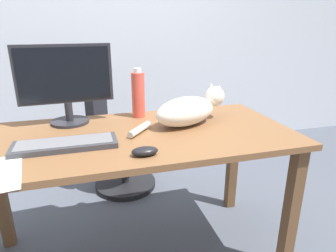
% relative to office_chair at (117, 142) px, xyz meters
% --- Properties ---
extents(back_wall, '(6.00, 0.04, 2.60)m').
position_rel_office_chair_xyz_m(back_wall, '(0.01, 0.76, 0.91)').
color(back_wall, silver).
rests_on(back_wall, ground_plane).
extents(desk, '(1.57, 0.74, 0.74)m').
position_rel_office_chair_xyz_m(desk, '(0.01, -0.81, 0.26)').
color(desk, brown).
rests_on(desk, ground_plane).
extents(office_chair, '(0.51, 0.48, 0.91)m').
position_rel_office_chair_xyz_m(office_chair, '(0.00, 0.00, 0.00)').
color(office_chair, black).
rests_on(office_chair, ground_plane).
extents(monitor, '(0.48, 0.20, 0.41)m').
position_rel_office_chair_xyz_m(monitor, '(-0.30, -0.55, 0.58)').
color(monitor, '#232328').
rests_on(monitor, desk).
extents(keyboard, '(0.44, 0.15, 0.03)m').
position_rel_office_chair_xyz_m(keyboard, '(-0.31, -0.89, 0.37)').
color(keyboard, '#333338').
rests_on(keyboard, desk).
extents(cat, '(0.58, 0.30, 0.20)m').
position_rel_office_chair_xyz_m(cat, '(0.32, -0.74, 0.44)').
color(cat, silver).
rests_on(cat, desk).
extents(computer_mouse, '(0.11, 0.06, 0.04)m').
position_rel_office_chair_xyz_m(computer_mouse, '(0.01, -1.07, 0.37)').
color(computer_mouse, black).
rests_on(computer_mouse, desk).
extents(water_bottle, '(0.07, 0.07, 0.28)m').
position_rel_office_chair_xyz_m(water_bottle, '(0.09, -0.54, 0.49)').
color(water_bottle, '#D84C3D').
rests_on(water_bottle, desk).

